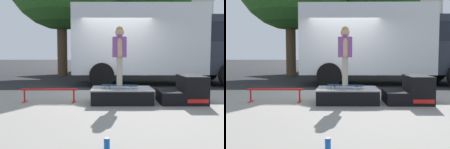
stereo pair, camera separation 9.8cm
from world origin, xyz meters
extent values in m
plane|color=black|center=(0.00, 0.00, 0.00)|extent=(140.00, 140.00, 0.00)
cube|color=gray|center=(0.00, -3.00, 0.06)|extent=(50.00, 5.00, 0.12)
cube|color=black|center=(0.03, -2.49, 0.28)|extent=(1.30, 0.83, 0.32)
cube|color=gray|center=(0.03, -2.49, 0.43)|extent=(1.32, 0.85, 0.03)
cube|color=black|center=(1.08, -2.49, 0.25)|extent=(0.48, 0.84, 0.27)
cube|color=black|center=(1.56, -2.49, 0.42)|extent=(0.48, 0.84, 0.60)
cube|color=red|center=(1.56, -2.92, 0.23)|extent=(0.43, 0.01, 0.08)
cylinder|color=red|center=(-1.58, -2.42, 0.40)|extent=(1.26, 0.04, 0.04)
cylinder|color=red|center=(-2.13, -2.42, 0.26)|extent=(0.04, 0.04, 0.28)
cube|color=red|center=(-2.13, -2.42, 0.13)|extent=(0.06, 0.28, 0.01)
cylinder|color=red|center=(-1.03, -2.42, 0.26)|extent=(0.04, 0.04, 0.28)
cube|color=red|center=(-1.03, -2.42, 0.13)|extent=(0.06, 0.28, 0.01)
cube|color=navy|center=(-0.02, -2.53, 0.50)|extent=(0.80, 0.29, 0.02)
cylinder|color=silver|center=(0.24, -2.47, 0.47)|extent=(0.06, 0.04, 0.05)
cylinder|color=silver|center=(0.22, -2.64, 0.47)|extent=(0.06, 0.04, 0.05)
cylinder|color=silver|center=(-0.26, -2.41, 0.47)|extent=(0.06, 0.04, 0.05)
cylinder|color=silver|center=(-0.28, -2.59, 0.47)|extent=(0.06, 0.04, 0.05)
cylinder|color=#B7AD99|center=(-0.02, -2.45, 0.81)|extent=(0.12, 0.12, 0.60)
cylinder|color=#B7AD99|center=(-0.02, -2.60, 0.81)|extent=(0.12, 0.12, 0.60)
cylinder|color=#8C4C99|center=(-0.02, -2.53, 1.33)|extent=(0.31, 0.31, 0.43)
cylinder|color=tan|center=(-0.02, -2.33, 1.32)|extent=(0.10, 0.27, 0.41)
cylinder|color=tan|center=(-0.02, -2.72, 1.32)|extent=(0.10, 0.27, 0.41)
sphere|color=tan|center=(-0.02, -2.53, 1.64)|extent=(0.19, 0.19, 0.19)
sphere|color=tan|center=(-0.02, -2.53, 1.70)|extent=(0.16, 0.16, 0.16)
cylinder|color=#1959B2|center=(-0.24, -5.22, 0.18)|extent=(0.07, 0.07, 0.12)
cylinder|color=silver|center=(-0.24, -5.22, 0.24)|extent=(0.06, 0.06, 0.00)
cube|color=white|center=(0.85, 2.20, 1.75)|extent=(5.00, 2.35, 2.60)
cylinder|color=black|center=(4.15, 3.38, 0.45)|extent=(0.90, 0.28, 0.90)
cylinder|color=black|center=(-0.55, 3.38, 0.45)|extent=(0.90, 0.28, 0.90)
cylinder|color=black|center=(-0.55, 1.03, 0.45)|extent=(0.90, 0.28, 0.90)
cylinder|color=brown|center=(1.70, 6.73, 1.85)|extent=(0.56, 0.56, 3.71)
cylinder|color=brown|center=(-3.04, 6.41, 1.85)|extent=(0.56, 0.56, 3.70)
cube|color=silver|center=(2.45, 13.54, 3.00)|extent=(9.00, 7.50, 6.00)
cube|color=#B2ADA3|center=(2.45, 9.54, 1.40)|extent=(9.00, 0.50, 2.80)
camera|label=1|loc=(-0.18, -7.86, 1.14)|focal=39.67mm
camera|label=2|loc=(-0.08, -7.86, 1.14)|focal=39.67mm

